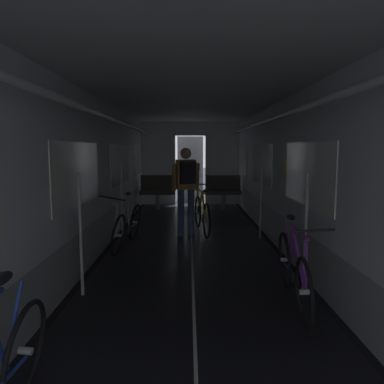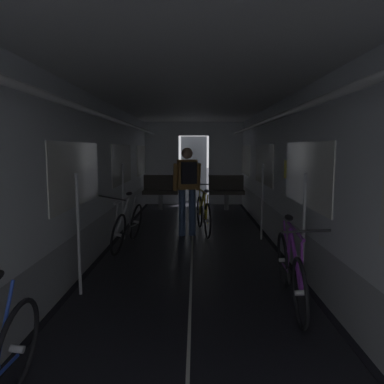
{
  "view_description": "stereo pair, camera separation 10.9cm",
  "coord_description": "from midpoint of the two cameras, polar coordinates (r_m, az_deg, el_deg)",
  "views": [
    {
      "loc": [
        -0.05,
        -1.97,
        1.67
      ],
      "look_at": [
        0.0,
        3.77,
        0.99
      ],
      "focal_mm": 34.5,
      "sensor_mm": 36.0,
      "label": 1
    },
    {
      "loc": [
        0.06,
        -1.97,
        1.67
      ],
      "look_at": [
        0.0,
        3.77,
        0.99
      ],
      "focal_mm": 34.5,
      "sensor_mm": 36.0,
      "label": 2
    }
  ],
  "objects": [
    {
      "name": "train_car_shell",
      "position": [
        5.57,
        0.55,
        7.02
      ],
      "size": [
        3.14,
        12.34,
        2.57
      ],
      "color": "black",
      "rests_on": "ground"
    },
    {
      "name": "bench_seat_far_left",
      "position": [
        10.15,
        -4.55,
        0.48
      ],
      "size": [
        0.98,
        0.51,
        0.95
      ],
      "color": "gray",
      "rests_on": "ground"
    },
    {
      "name": "bench_seat_far_right",
      "position": [
        10.15,
        5.62,
        0.47
      ],
      "size": [
        0.98,
        0.51,
        0.95
      ],
      "color": "gray",
      "rests_on": "ground"
    },
    {
      "name": "bicycle_silver",
      "position": [
        6.37,
        -9.43,
        -5.06
      ],
      "size": [
        0.53,
        1.69,
        0.96
      ],
      "color": "black",
      "rests_on": "ground"
    },
    {
      "name": "bicycle_purple",
      "position": [
        4.17,
        15.73,
        -11.48
      ],
      "size": [
        0.44,
        1.69,
        0.95
      ],
      "color": "black",
      "rests_on": "ground"
    },
    {
      "name": "person_cyclist_aisle",
      "position": [
        6.99,
        -0.27,
        1.36
      ],
      "size": [
        0.56,
        0.44,
        1.69
      ],
      "color": "#384C75",
      "rests_on": "ground"
    },
    {
      "name": "bicycle_yellow_in_aisle",
      "position": [
        7.35,
        2.2,
        -3.35
      ],
      "size": [
        0.44,
        1.68,
        0.93
      ],
      "color": "black",
      "rests_on": "ground"
    }
  ]
}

